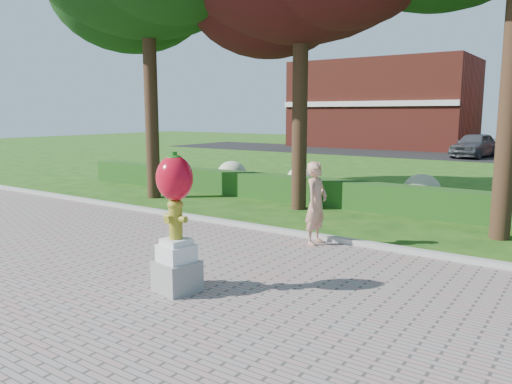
# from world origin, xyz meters

# --- Properties ---
(ground) EXTENTS (100.00, 100.00, 0.00)m
(ground) POSITION_xyz_m (0.00, 0.00, 0.00)
(ground) COLOR #1A4812
(ground) RESTS_ON ground
(walkway) EXTENTS (40.00, 14.00, 0.04)m
(walkway) POSITION_xyz_m (0.00, -4.00, 0.02)
(walkway) COLOR gray
(walkway) RESTS_ON ground
(curb) EXTENTS (40.00, 0.18, 0.15)m
(curb) POSITION_xyz_m (0.00, 3.00, 0.07)
(curb) COLOR #ADADA5
(curb) RESTS_ON ground
(lawn_hedge) EXTENTS (24.00, 0.70, 0.80)m
(lawn_hedge) POSITION_xyz_m (0.00, 7.00, 0.40)
(lawn_hedge) COLOR #164D17
(lawn_hedge) RESTS_ON ground
(hydrangea_row) EXTENTS (20.10, 1.10, 0.99)m
(hydrangea_row) POSITION_xyz_m (0.57, 8.00, 0.55)
(hydrangea_row) COLOR #BABE91
(hydrangea_row) RESTS_ON ground
(street) EXTENTS (50.00, 8.00, 0.02)m
(street) POSITION_xyz_m (0.00, 28.00, 0.01)
(street) COLOR black
(street) RESTS_ON ground
(building_left) EXTENTS (14.00, 8.00, 7.00)m
(building_left) POSITION_xyz_m (-10.00, 34.00, 3.50)
(building_left) COLOR maroon
(building_left) RESTS_ON ground
(hydrant_sculpture) EXTENTS (0.69, 0.69, 2.19)m
(hydrant_sculpture) POSITION_xyz_m (-0.10, -1.17, 1.20)
(hydrant_sculpture) COLOR gray
(hydrant_sculpture) RESTS_ON walkway
(woman) EXTENTS (0.44, 0.65, 1.76)m
(woman) POSITION_xyz_m (0.36, 2.60, 0.92)
(woman) COLOR tan
(woman) RESTS_ON walkway
(parked_car) EXTENTS (2.52, 4.83, 1.57)m
(parked_car) POSITION_xyz_m (-1.35, 27.23, 0.80)
(parked_car) COLOR #43454C
(parked_car) RESTS_ON street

